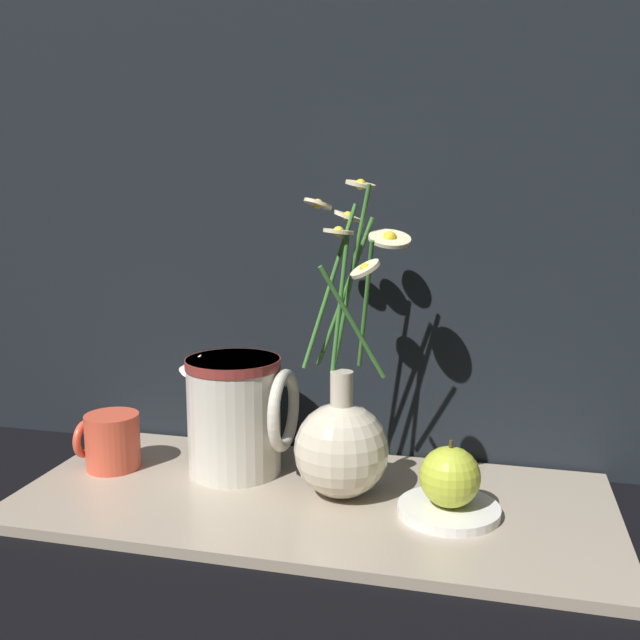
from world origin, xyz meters
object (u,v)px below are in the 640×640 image
(ceramic_pitcher, at_px, (237,411))
(orange_fruit, at_px, (450,477))
(yellow_mug, at_px, (111,441))
(vase_with_flowers, at_px, (342,439))

(ceramic_pitcher, bearing_deg, orange_fruit, -12.54)
(yellow_mug, distance_m, orange_fruit, 0.43)
(vase_with_flowers, distance_m, yellow_mug, 0.30)
(yellow_mug, bearing_deg, ceramic_pitcher, 9.38)
(vase_with_flowers, xyz_separation_m, ceramic_pitcher, (-0.14, 0.04, 0.01))
(vase_with_flowers, height_order, orange_fruit, vase_with_flowers)
(yellow_mug, height_order, ceramic_pitcher, ceramic_pitcher)
(vase_with_flowers, height_order, ceramic_pitcher, vase_with_flowers)
(vase_with_flowers, height_order, yellow_mug, vase_with_flowers)
(ceramic_pitcher, relative_size, orange_fruit, 2.11)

